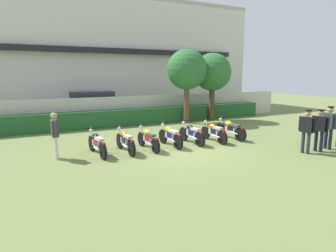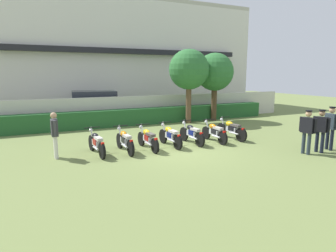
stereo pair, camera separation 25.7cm
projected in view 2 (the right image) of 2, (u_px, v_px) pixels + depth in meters
The scene contains 18 objects.
ground at pixel (181, 151), 11.29m from camera, with size 60.00×60.00×0.00m, color olive.
building at pixel (98, 57), 23.03m from camera, with size 24.85×6.50×8.54m.
compound_wall at pixel (125, 110), 17.46m from camera, with size 23.61×0.30×1.63m, color beige.
hedge_row at pixel (129, 117), 16.90m from camera, with size 18.89×0.70×0.95m, color #235628.
parked_car at pixel (97, 106), 18.67m from camera, with size 4.70×2.53×1.89m.
tree_near_inspector at pixel (189, 70), 17.22m from camera, with size 2.38×2.38×4.40m.
tree_far_side at pixel (215, 73), 18.30m from camera, with size 2.36×2.36×4.25m.
motorcycle_in_row_0 at pixel (96, 143), 10.75m from camera, with size 0.60×1.96×0.96m.
motorcycle_in_row_1 at pixel (125, 141), 11.11m from camera, with size 0.60×1.92×0.96m.
motorcycle_in_row_2 at pixel (148, 138), 11.50m from camera, with size 0.60×1.92×0.95m.
motorcycle_in_row_3 at pixel (170, 136), 11.98m from camera, with size 0.60×1.87×0.96m.
motorcycle_in_row_4 at pixel (192, 133), 12.43m from camera, with size 0.60×1.88×0.97m.
motorcycle_in_row_5 at pixel (214, 132), 12.77m from camera, with size 0.60×1.84×0.95m.
motorcycle_in_row_6 at pixel (231, 129), 13.32m from camera, with size 0.60×1.96×0.98m.
inspector_person at pixel (55, 131), 10.21m from camera, with size 0.22×0.67×1.64m.
officer_0 at pixel (307, 128), 10.74m from camera, with size 0.28×0.66×1.65m.
officer_1 at pixel (321, 128), 10.97m from camera, with size 0.29×0.65×1.63m.
officer_2 at pixel (331, 124), 11.33m from camera, with size 0.31×0.67×1.71m.
Camera 2 is at (-5.15, -9.67, 2.96)m, focal length 31.18 mm.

